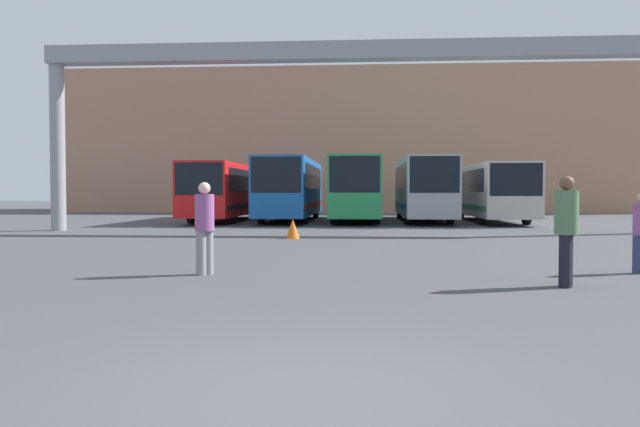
% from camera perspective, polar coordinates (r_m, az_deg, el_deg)
% --- Properties ---
extents(ground_plane, '(200.00, 200.00, 0.00)m').
position_cam_1_polar(ground_plane, '(4.99, -1.33, -16.61)').
color(ground_plane, '#47474C').
extents(building_backdrop, '(45.22, 12.00, 11.04)m').
position_cam_1_polar(building_backdrop, '(52.80, 3.61, 6.26)').
color(building_backdrop, tan).
rests_on(building_backdrop, ground).
extents(overhead_gantry, '(24.82, 0.80, 7.48)m').
position_cam_1_polar(overhead_gantry, '(25.19, 3.07, 12.44)').
color(overhead_gantry, gray).
rests_on(overhead_gantry, ground).
extents(bus_slot_0, '(2.48, 11.40, 3.05)m').
position_cam_1_polar(bus_slot_0, '(34.75, -8.59, 2.25)').
color(bus_slot_0, red).
rests_on(bus_slot_0, ground).
extents(bus_slot_1, '(2.55, 11.93, 3.29)m').
position_cam_1_polar(bus_slot_1, '(34.40, -2.65, 2.50)').
color(bus_slot_1, '#1959A5').
rests_on(bus_slot_1, ground).
extents(bus_slot_2, '(2.53, 11.39, 3.32)m').
position_cam_1_polar(bus_slot_2, '(33.90, 3.33, 2.53)').
color(bus_slot_2, '#268C4C').
rests_on(bus_slot_2, ground).
extents(bus_slot_3, '(2.45, 11.75, 3.29)m').
position_cam_1_polar(bus_slot_3, '(34.22, 9.35, 2.48)').
color(bus_slot_3, '#999EA5').
rests_on(bus_slot_3, ground).
extents(bus_slot_4, '(2.54, 11.27, 2.97)m').
position_cam_1_polar(bus_slot_4, '(34.50, 15.33, 2.13)').
color(bus_slot_4, beige).
rests_on(bus_slot_4, ground).
extents(pedestrian_near_right, '(0.37, 0.37, 1.78)m').
position_cam_1_polar(pedestrian_near_right, '(12.14, -10.51, -1.10)').
color(pedestrian_near_right, gray).
rests_on(pedestrian_near_right, ground).
extents(pedestrian_near_center, '(0.39, 0.39, 1.86)m').
position_cam_1_polar(pedestrian_near_center, '(11.17, 21.60, -1.26)').
color(pedestrian_near_center, black).
rests_on(pedestrian_near_center, ground).
extents(traffic_cone, '(0.48, 0.48, 0.66)m').
position_cam_1_polar(traffic_cone, '(21.28, -2.50, -1.41)').
color(traffic_cone, orange).
rests_on(traffic_cone, ground).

